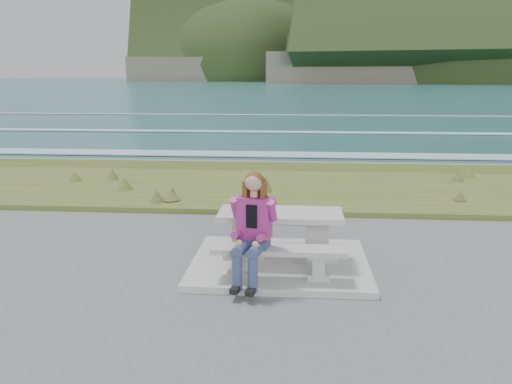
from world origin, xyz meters
TOP-DOWN VIEW (x-y plane):
  - concrete_slab at (0.00, 0.00)m, footprint 2.60×2.10m
  - picnic_table at (0.00, 0.00)m, footprint 1.80×0.75m
  - bench_landward at (0.00, -0.70)m, footprint 1.80×0.35m
  - bench_seaward at (0.00, 0.70)m, footprint 1.80×0.35m
  - grass_verge at (0.00, 5.00)m, footprint 160.00×4.50m
  - shore_drop at (0.00, 7.90)m, footprint 160.00×0.80m
  - ocean at (0.00, 25.09)m, footprint 1600.00×1600.00m
  - seated_woman at (-0.35, -0.84)m, footprint 0.55×0.81m

SIDE VIEW (x-z plane):
  - ocean at x=0.00m, z-range -1.79..-1.70m
  - grass_verge at x=0.00m, z-range -0.11..0.11m
  - shore_drop at x=0.00m, z-range -1.10..1.10m
  - concrete_slab at x=0.00m, z-range 0.00..0.10m
  - bench_landward at x=0.00m, z-range 0.22..0.67m
  - bench_seaward at x=0.00m, z-range 0.22..0.67m
  - seated_woman at x=-0.35m, z-range -0.09..1.38m
  - picnic_table at x=0.00m, z-range 0.31..1.06m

